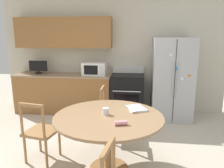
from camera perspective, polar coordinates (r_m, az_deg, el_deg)
back_wall at (r=5.20m, az=-3.38°, el=8.92°), size 5.20×0.44×2.60m
kitchen_counter at (r=5.27m, az=-12.33°, el=-2.30°), size 2.24×0.64×0.90m
refrigerator at (r=4.85m, az=15.33°, el=1.33°), size 0.83×0.80×1.74m
oven_range at (r=4.96m, az=4.02°, el=-2.75°), size 0.72×0.68×1.08m
microwave at (r=4.94m, az=-4.55°, el=3.99°), size 0.53×0.39×0.29m
countertop_tv at (r=5.43m, az=-18.72°, el=4.36°), size 0.43×0.16×0.30m
dining_table at (r=2.87m, az=-0.87°, el=-10.49°), size 1.41×1.41×0.77m
dining_chair_left at (r=3.32m, az=-18.15°, el=-11.82°), size 0.49×0.49×0.90m
dining_chair_far at (r=3.87m, az=-0.12°, el=-7.64°), size 0.43×0.43×0.90m
candle_glass at (r=2.85m, az=-1.68°, el=-7.25°), size 0.08×0.08×0.09m
folded_napkin at (r=2.53m, az=2.32°, el=-10.14°), size 0.16×0.09×0.05m
mail_stack at (r=3.08m, az=6.37°, el=-6.34°), size 0.33×0.36×0.02m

